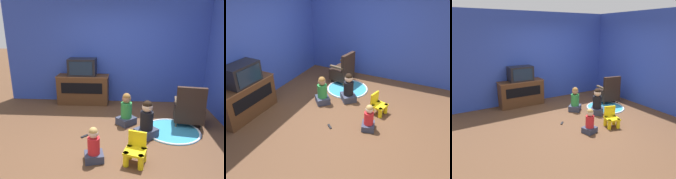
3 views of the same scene
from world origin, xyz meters
The scene contains 12 objects.
ground_plane centered at (0.00, 0.00, 0.00)m, with size 30.00×30.00×0.00m, color brown.
wall_back centered at (-0.33, 2.13, 1.38)m, with size 5.34×0.12×2.77m.
wall_right centered at (2.28, -0.40, 1.38)m, with size 0.12×5.19×2.77m.
tv_cabinet centered at (-0.94, 1.84, 0.39)m, with size 1.34×0.44×0.76m.
television centered at (-0.94, 1.83, 0.98)m, with size 0.70×0.42×0.43m.
black_armchair centered at (1.49, 0.68, 0.34)m, with size 0.66×0.60×0.86m.
yellow_kid_chair centered at (0.35, -0.71, 0.18)m, with size 0.38×0.37×0.47m.
play_mat centered at (1.11, 0.36, 0.01)m, with size 1.10×1.10×0.04m.
child_watching_left centered at (0.58, 0.11, 0.31)m, with size 0.48×0.48×0.72m.
child_watching_center centered at (0.20, 0.63, 0.30)m, with size 0.46×0.46×0.68m.
child_watching_right centered at (-0.29, -0.70, 0.24)m, with size 0.34×0.31×0.56m.
remote_control centered at (-0.58, 0.03, 0.01)m, with size 0.13×0.14×0.02m.
Camera 2 is at (-3.73, -1.69, 2.80)m, focal length 35.00 mm.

